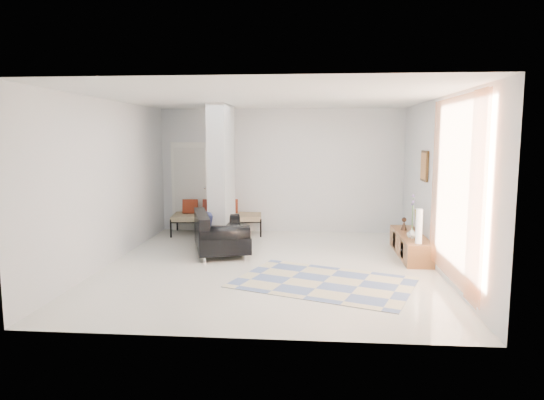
{
  "coord_description": "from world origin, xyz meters",
  "views": [
    {
      "loc": [
        0.71,
        -7.98,
        2.19
      ],
      "look_at": [
        -0.0,
        0.6,
        1.04
      ],
      "focal_mm": 32.0,
      "sensor_mm": 36.0,
      "label": 1
    }
  ],
  "objects": [
    {
      "name": "bronze_figurine",
      "position": [
        2.47,
        1.3,
        0.52
      ],
      "size": [
        0.13,
        0.13,
        0.24
      ],
      "primitive_type": null,
      "rotation": [
        0.0,
        0.0,
        -0.08
      ],
      "color": "#332016",
      "rests_on": "media_console"
    },
    {
      "name": "wall_left",
      "position": [
        -2.75,
        0.0,
        1.4
      ],
      "size": [
        0.0,
        6.0,
        6.0
      ],
      "primitive_type": "plane",
      "rotation": [
        1.57,
        0.0,
        1.57
      ],
      "color": "silver",
      "rests_on": "ground"
    },
    {
      "name": "daybed",
      "position": [
        -1.43,
        2.62,
        0.41
      ],
      "size": [
        2.06,
        1.05,
        0.77
      ],
      "rotation": [
        0.0,
        0.0,
        0.11
      ],
      "color": "black",
      "rests_on": "floor"
    },
    {
      "name": "ceiling",
      "position": [
        0.0,
        0.0,
        2.8
      ],
      "size": [
        6.0,
        6.0,
        0.0
      ],
      "primitive_type": "plane",
      "rotation": [
        3.14,
        0.0,
        0.0
      ],
      "color": "white",
      "rests_on": "wall_back"
    },
    {
      "name": "area_rug",
      "position": [
        0.9,
        -0.9,
        0.01
      ],
      "size": [
        2.99,
        2.49,
        0.01
      ],
      "primitive_type": "cube",
      "rotation": [
        0.0,
        0.0,
        -0.36
      ],
      "color": "#BFB592",
      "rests_on": "floor"
    },
    {
      "name": "loveseat",
      "position": [
        -1.05,
        0.86,
        0.36
      ],
      "size": [
        1.32,
        1.76,
        0.76
      ],
      "rotation": [
        0.0,
        0.0,
        0.29
      ],
      "color": "silver",
      "rests_on": "floor"
    },
    {
      "name": "cylinder_lamp",
      "position": [
        2.5,
        0.15,
        0.69
      ],
      "size": [
        0.11,
        0.11,
        0.58
      ],
      "primitive_type": "cylinder",
      "color": "white",
      "rests_on": "media_console"
    },
    {
      "name": "hallway_door",
      "position": [
        -2.1,
        2.96,
        1.02
      ],
      "size": [
        0.85,
        0.06,
        2.04
      ],
      "primitive_type": "cube",
      "color": "white",
      "rests_on": "floor"
    },
    {
      "name": "vase",
      "position": [
        2.47,
        0.55,
        0.49
      ],
      "size": [
        0.18,
        0.18,
        0.18
      ],
      "primitive_type": "imported",
      "rotation": [
        0.0,
        0.0,
        -0.05
      ],
      "color": "silver",
      "rests_on": "media_console"
    },
    {
      "name": "partition_column",
      "position": [
        -1.1,
        1.6,
        1.4
      ],
      "size": [
        0.35,
        1.2,
        2.8
      ],
      "primitive_type": "cube",
      "color": "#A1A6A8",
      "rests_on": "floor"
    },
    {
      "name": "floor",
      "position": [
        0.0,
        0.0,
        0.0
      ],
      "size": [
        6.0,
        6.0,
        0.0
      ],
      "primitive_type": "plane",
      "color": "white",
      "rests_on": "ground"
    },
    {
      "name": "wall_right",
      "position": [
        2.75,
        0.0,
        1.4
      ],
      "size": [
        0.0,
        6.0,
        6.0
      ],
      "primitive_type": "plane",
      "rotation": [
        1.57,
        0.0,
        -1.57
      ],
      "color": "silver",
      "rests_on": "ground"
    },
    {
      "name": "wall_front",
      "position": [
        0.0,
        -3.0,
        1.4
      ],
      "size": [
        6.0,
        0.0,
        6.0
      ],
      "primitive_type": "plane",
      "rotation": [
        -1.57,
        0.0,
        0.0
      ],
      "color": "silver",
      "rests_on": "ground"
    },
    {
      "name": "curtain",
      "position": [
        2.67,
        -1.15,
        1.45
      ],
      "size": [
        0.0,
        2.55,
        2.55
      ],
      "primitive_type": "plane",
      "rotation": [
        1.57,
        0.0,
        1.57
      ],
      "color": "#FF8543",
      "rests_on": "wall_right"
    },
    {
      "name": "wall_art",
      "position": [
        2.72,
        0.9,
        1.65
      ],
      "size": [
        0.04,
        0.45,
        0.55
      ],
      "primitive_type": "cube",
      "color": "#38240F",
      "rests_on": "wall_right"
    },
    {
      "name": "media_console",
      "position": [
        2.52,
        0.9,
        0.2
      ],
      "size": [
        0.45,
        1.88,
        0.8
      ],
      "color": "brown",
      "rests_on": "floor"
    },
    {
      "name": "wall_back",
      "position": [
        0.0,
        3.0,
        1.4
      ],
      "size": [
        6.0,
        0.0,
        6.0
      ],
      "primitive_type": "plane",
      "rotation": [
        1.57,
        0.0,
        0.0
      ],
      "color": "silver",
      "rests_on": "ground"
    }
  ]
}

